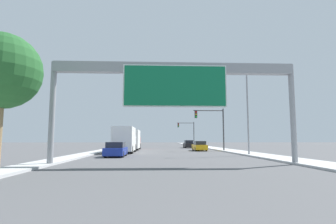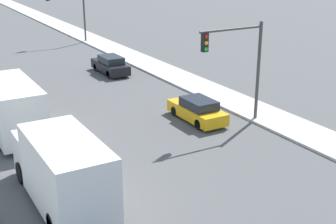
# 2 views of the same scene
# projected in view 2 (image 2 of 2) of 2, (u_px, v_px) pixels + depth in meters

# --- Properties ---
(sidewalk_right) EXTENTS (3.00, 120.00, 0.15)m
(sidewalk_right) POSITION_uv_depth(u_px,v_px,m) (123.00, 53.00, 47.97)
(sidewalk_right) COLOR #B9B9B9
(sidewalk_right) RESTS_ON ground
(car_far_left) EXTENTS (1.75, 4.65, 1.54)m
(car_far_left) POSITION_uv_depth(u_px,v_px,m) (110.00, 65.00, 40.28)
(car_far_left) COLOR black
(car_far_left) RESTS_ON ground
(car_far_right) EXTENTS (1.74, 4.47, 1.46)m
(car_far_right) POSITION_uv_depth(u_px,v_px,m) (197.00, 110.00, 29.20)
(car_far_right) COLOR gold
(car_far_right) RESTS_ON ground
(truck_box_primary) EXTENTS (2.48, 8.58, 3.18)m
(truck_box_primary) POSITION_uv_depth(u_px,v_px,m) (9.00, 106.00, 27.12)
(truck_box_primary) COLOR red
(truck_box_primary) RESTS_ON ground
(truck_box_secondary) EXTENTS (2.40, 7.49, 3.22)m
(truck_box_secondary) POSITION_uv_depth(u_px,v_px,m) (62.00, 170.00, 19.24)
(truck_box_secondary) COLOR white
(truck_box_secondary) RESTS_ON ground
(traffic_light_near_intersection) EXTENTS (4.46, 0.32, 6.19)m
(traffic_light_near_intersection) POSITION_uv_depth(u_px,v_px,m) (241.00, 57.00, 27.50)
(traffic_light_near_intersection) COLOR #3D3D3F
(traffic_light_near_intersection) RESTS_ON ground
(traffic_light_mid_block) EXTENTS (4.50, 0.32, 6.24)m
(traffic_light_mid_block) POSITION_uv_depth(u_px,v_px,m) (72.00, 5.00, 51.98)
(traffic_light_mid_block) COLOR #3D3D3F
(traffic_light_mid_block) RESTS_ON ground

